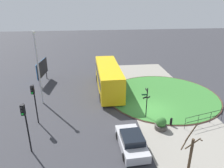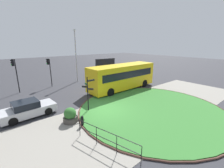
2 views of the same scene
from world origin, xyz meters
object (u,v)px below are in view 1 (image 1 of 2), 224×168
object	(u,v)px
bus_yellow	(108,77)
traffic_light_far	(34,96)
bollard_foreground	(171,122)
lamppost_tall	(38,67)
signpost_directional	(146,100)
billboard_right	(42,69)
street_tree_bare	(191,152)
planter_near_signpost	(161,124)
traffic_light_near	(25,118)
car_far_lane	(132,142)

from	to	relation	value
bus_yellow	traffic_light_far	size ratio (longest dim) A/B	2.50
bollard_foreground	lamppost_tall	bearing A→B (deg)	64.39
signpost_directional	billboard_right	bearing A→B (deg)	47.44
lamppost_tall	street_tree_bare	bearing A→B (deg)	-134.66
bus_yellow	signpost_directional	bearing A→B (deg)	-157.76
signpost_directional	planter_near_signpost	size ratio (longest dim) A/B	2.68
lamppost_tall	traffic_light_near	bearing A→B (deg)	-175.79
bus_yellow	street_tree_bare	xyz separation A→B (m)	(-14.07, -3.96, -0.07)
bollard_foreground	traffic_light_near	bearing A→B (deg)	100.93
bus_yellow	billboard_right	size ratio (longest dim) A/B	2.37
planter_near_signpost	lamppost_tall	bearing A→B (deg)	60.65
car_far_lane	traffic_light_far	world-z (taller)	traffic_light_far
bus_yellow	traffic_light_near	distance (m)	13.02
signpost_directional	traffic_light_near	size ratio (longest dim) A/B	0.77
billboard_right	car_far_lane	bearing A→B (deg)	-141.16
billboard_right	lamppost_tall	bearing A→B (deg)	-163.53
traffic_light_far	street_tree_bare	bearing A→B (deg)	66.46
bollard_foreground	lamppost_tall	xyz separation A→B (m)	(5.97, 12.47, 3.81)
car_far_lane	billboard_right	xyz separation A→B (m)	(15.04, 9.30, 1.37)
traffic_light_near	lamppost_tall	world-z (taller)	lamppost_tall
street_tree_bare	traffic_light_near	bearing A→B (deg)	73.92
planter_near_signpost	bus_yellow	bearing A→B (deg)	22.65
signpost_directional	car_far_lane	size ratio (longest dim) A/B	0.75
bollard_foreground	street_tree_bare	size ratio (longest dim) A/B	0.23
traffic_light_near	signpost_directional	bearing A→B (deg)	119.15
planter_near_signpost	traffic_light_near	bearing A→B (deg)	99.86
signpost_directional	bollard_foreground	xyz separation A→B (m)	(-1.70, -1.92, -1.43)
car_far_lane	traffic_light_far	bearing A→B (deg)	57.71
bollard_foreground	traffic_light_far	size ratio (longest dim) A/B	0.21
signpost_directional	billboard_right	distance (m)	15.74
bollard_foreground	planter_near_signpost	xyz separation A→B (m)	(-0.42, 1.10, 0.10)
traffic_light_far	street_tree_bare	world-z (taller)	traffic_light_far
bus_yellow	billboard_right	distance (m)	9.42
signpost_directional	planter_near_signpost	distance (m)	2.63
bollard_foreground	planter_near_signpost	world-z (taller)	planter_near_signpost
traffic_light_near	street_tree_bare	distance (m)	11.47
signpost_directional	bus_yellow	world-z (taller)	bus_yellow
signpost_directional	street_tree_bare	xyz separation A→B (m)	(-7.14, -1.02, -0.19)
car_far_lane	lamppost_tall	distance (m)	12.50
billboard_right	signpost_directional	bearing A→B (deg)	-125.47
traffic_light_far	car_far_lane	bearing A→B (deg)	69.87
car_far_lane	traffic_light_near	size ratio (longest dim) A/B	1.03
bollard_foreground	billboard_right	size ratio (longest dim) A/B	0.20
car_far_lane	street_tree_bare	size ratio (longest dim) A/B	1.16
bollard_foreground	traffic_light_near	distance (m)	12.35
signpost_directional	bollard_foreground	world-z (taller)	signpost_directional
signpost_directional	lamppost_tall	bearing A→B (deg)	67.92
bollard_foreground	street_tree_bare	xyz separation A→B (m)	(-5.45, 0.91, 1.23)
traffic_light_near	street_tree_bare	size ratio (longest dim) A/B	1.13
bollard_foreground	bus_yellow	bearing A→B (deg)	29.46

